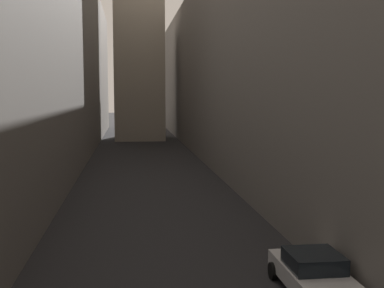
% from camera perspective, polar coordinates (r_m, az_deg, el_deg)
% --- Properties ---
extents(ground_plane, '(264.00, 264.00, 0.00)m').
position_cam_1_polar(ground_plane, '(41.14, -5.27, -3.23)').
color(ground_plane, '#232326').
extents(building_block_right, '(15.01, 108.00, 18.21)m').
position_cam_1_polar(building_block_right, '(45.06, 11.50, 9.08)').
color(building_block_right, slate).
rests_on(building_block_right, ground).
extents(parked_car_right_far, '(2.03, 4.03, 1.41)m').
position_cam_1_polar(parked_car_right_far, '(16.76, 14.05, -14.50)').
color(parked_car_right_far, silver).
rests_on(parked_car_right_far, ground).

